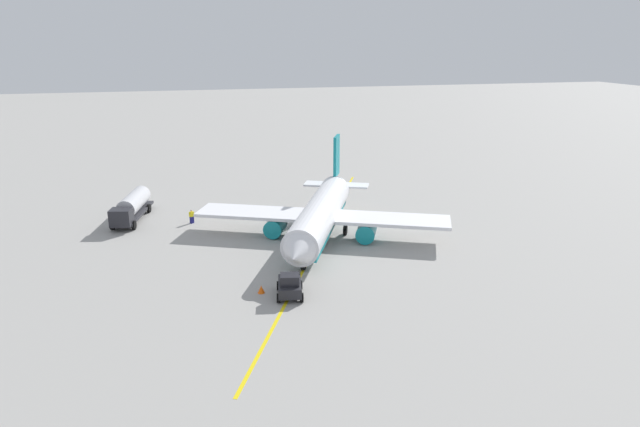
% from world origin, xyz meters
% --- Properties ---
extents(ground_plane, '(400.00, 400.00, 0.00)m').
position_xyz_m(ground_plane, '(0.00, 0.00, 0.00)').
color(ground_plane, '#9E9B96').
extents(airplane, '(27.59, 28.09, 9.73)m').
position_xyz_m(airplane, '(-0.43, 0.20, 2.68)').
color(airplane, white).
rests_on(airplane, ground).
extents(fuel_tanker, '(11.24, 4.81, 3.15)m').
position_xyz_m(fuel_tanker, '(-12.79, -20.86, 1.73)').
color(fuel_tanker, '#2D2D33').
rests_on(fuel_tanker, ground).
extents(pushback_tug, '(3.90, 2.87, 2.20)m').
position_xyz_m(pushback_tug, '(13.89, -6.27, 1.01)').
color(pushback_tug, '#232328').
rests_on(pushback_tug, ground).
extents(refueling_worker, '(0.61, 0.63, 1.71)m').
position_xyz_m(refueling_worker, '(-9.49, -13.77, 0.82)').
color(refueling_worker, navy).
rests_on(refueling_worker, ground).
extents(safety_cone_nose, '(0.63, 0.63, 0.70)m').
position_xyz_m(safety_cone_nose, '(12.60, -8.61, 0.35)').
color(safety_cone_nose, '#F2590F').
rests_on(safety_cone_nose, ground).
extents(taxi_line_marking, '(55.79, 25.52, 0.01)m').
position_xyz_m(taxi_line_marking, '(0.00, 0.00, 0.01)').
color(taxi_line_marking, yellow).
rests_on(taxi_line_marking, ground).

